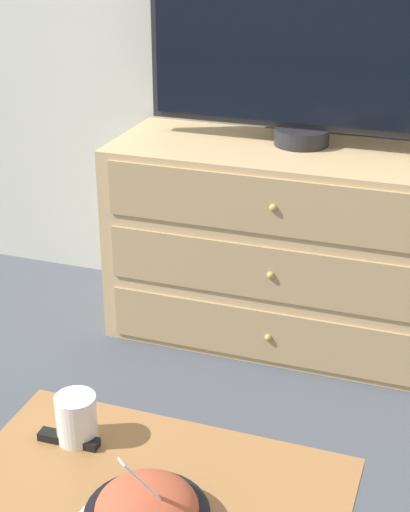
% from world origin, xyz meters
% --- Properties ---
extents(ground_plane, '(12.00, 12.00, 0.00)m').
position_xyz_m(ground_plane, '(0.00, 0.00, 0.00)').
color(ground_plane, '#474C56').
extents(dresser, '(1.19, 0.47, 0.68)m').
position_xyz_m(dresser, '(0.12, -0.26, 0.34)').
color(dresser, tan).
rests_on(dresser, ground_plane).
extents(tv, '(1.03, 0.18, 0.74)m').
position_xyz_m(tv, '(0.13, -0.19, 1.06)').
color(tv, '#232328').
rests_on(tv, dresser).
extents(drink_cup, '(0.09, 0.09, 0.10)m').
position_xyz_m(drink_cup, '(-0.04, -1.46, 0.43)').
color(drink_cup, beige).
rests_on(drink_cup, coffee_table).
extents(remote_control, '(0.13, 0.03, 0.02)m').
position_xyz_m(remote_control, '(-0.05, -1.48, 0.39)').
color(remote_control, black).
rests_on(remote_control, coffee_table).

